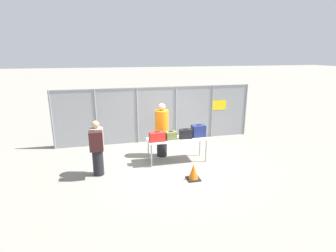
# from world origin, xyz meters

# --- Properties ---
(ground_plane) EXTENTS (120.00, 120.00, 0.00)m
(ground_plane) POSITION_xyz_m (0.00, 0.00, 0.00)
(ground_plane) COLOR gray
(fence_section) EXTENTS (7.84, 0.07, 2.18)m
(fence_section) POSITION_xyz_m (0.02, 2.22, 1.14)
(fence_section) COLOR gray
(fence_section) RESTS_ON ground_plane
(inspection_table) EXTENTS (1.92, 0.68, 0.78)m
(inspection_table) POSITION_xyz_m (0.22, 0.03, 0.71)
(inspection_table) COLOR silver
(inspection_table) RESTS_ON ground_plane
(suitcase_red) EXTENTS (0.49, 0.26, 0.32)m
(suitcase_red) POSITION_xyz_m (-0.46, -0.06, 0.93)
(suitcase_red) COLOR red
(suitcase_red) RESTS_ON inspection_table
(suitcase_olive) EXTENTS (0.38, 0.30, 0.28)m
(suitcase_olive) POSITION_xyz_m (0.01, 0.01, 0.90)
(suitcase_olive) COLOR #566033
(suitcase_olive) RESTS_ON inspection_table
(suitcase_black) EXTENTS (0.41, 0.24, 0.33)m
(suitcase_black) POSITION_xyz_m (0.50, -0.01, 0.93)
(suitcase_black) COLOR black
(suitcase_black) RESTS_ON inspection_table
(suitcase_navy) EXTENTS (0.44, 0.31, 0.41)m
(suitcase_navy) POSITION_xyz_m (0.97, 0.09, 0.97)
(suitcase_navy) COLOR navy
(suitcase_navy) RESTS_ON inspection_table
(traveler_hooded) EXTENTS (0.40, 0.63, 1.63)m
(traveler_hooded) POSITION_xyz_m (-2.27, -0.44, 0.90)
(traveler_hooded) COLOR black
(traveler_hooded) RESTS_ON ground_plane
(security_worker_near) EXTENTS (0.46, 0.46, 1.85)m
(security_worker_near) POSITION_xyz_m (-0.15, 0.61, 0.95)
(security_worker_near) COLOR black
(security_worker_near) RESTS_ON ground_plane
(utility_trailer) EXTENTS (3.47, 1.90, 0.63)m
(utility_trailer) POSITION_xyz_m (1.47, 4.34, 0.37)
(utility_trailer) COLOR white
(utility_trailer) RESTS_ON ground_plane
(traffic_cone) EXTENTS (0.37, 0.37, 0.46)m
(traffic_cone) POSITION_xyz_m (0.32, -1.33, 0.21)
(traffic_cone) COLOR black
(traffic_cone) RESTS_ON ground_plane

